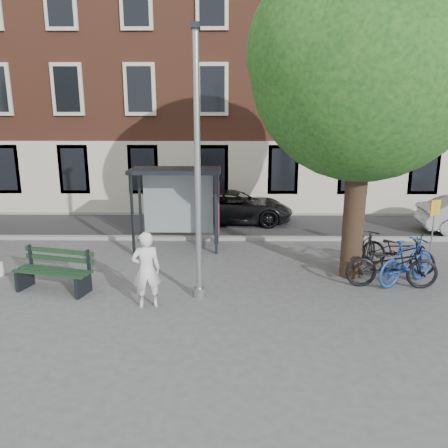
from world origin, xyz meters
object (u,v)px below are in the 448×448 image
at_px(car_dark, 235,207).
at_px(bike_c, 398,250).
at_px(bike_a, 392,265).
at_px(notice_sign, 434,218).
at_px(bench, 54,273).
at_px(bus_shelter, 188,190).
at_px(bike_d, 365,251).
at_px(painter, 146,270).
at_px(bike_b, 407,262).
at_px(lamppost, 198,182).

bearing_deg(car_dark, bike_c, -139.10).
xyz_separation_m(bike_a, bike_c, (0.67, 1.39, -0.05)).
bearing_deg(bike_a, notice_sign, -41.61).
bearing_deg(bike_c, notice_sign, -34.34).
xyz_separation_m(bench, bike_a, (8.42, 0.33, 0.13)).
relative_size(bus_shelter, bike_d, 1.55).
bearing_deg(car_dark, painter, 167.27).
bearing_deg(bike_d, car_dark, -22.83).
relative_size(bus_shelter, bench, 1.39).
xyz_separation_m(bike_a, notice_sign, (1.71, 1.66, 0.82)).
xyz_separation_m(painter, bike_b, (6.42, 1.47, -0.28)).
bearing_deg(notice_sign, car_dark, 116.62).
bearing_deg(lamppost, bike_b, 9.94).
height_order(bus_shelter, bike_b, bus_shelter).
distance_m(bench, bike_c, 9.26).
relative_size(bus_shelter, car_dark, 0.61).
height_order(bike_a, bike_d, bike_a).
xyz_separation_m(bike_b, notice_sign, (1.24, 1.43, 0.80)).
relative_size(bench, bike_a, 0.90).
bearing_deg(lamppost, bench, 174.20).
xyz_separation_m(lamppost, bike_d, (4.51, 1.95, -2.23)).
relative_size(lamppost, bike_c, 2.96).
relative_size(lamppost, notice_sign, 3.15).
bearing_deg(bike_b, bike_c, -40.91).
height_order(bike_a, notice_sign, notice_sign).
height_order(painter, bike_d, painter).
distance_m(painter, bench, 2.67).
xyz_separation_m(lamppost, bike_a, (4.81, 0.69, -2.19)).
bearing_deg(bus_shelter, painter, -96.58).
height_order(bench, notice_sign, notice_sign).
relative_size(lamppost, bench, 2.99).
bearing_deg(painter, bike_d, -171.47).
height_order(painter, bike_b, painter).
bearing_deg(notice_sign, bike_a, -155.98).
bearing_deg(bus_shelter, bike_a, -32.22).
bearing_deg(bike_d, bike_c, -137.68).
xyz_separation_m(bench, bike_b, (8.89, 0.56, 0.14)).
distance_m(bike_b, bike_d, 1.28).
distance_m(bus_shelter, bench, 5.01).
xyz_separation_m(bike_c, notice_sign, (1.04, 0.28, 0.87)).
bearing_deg(bike_d, bike_b, 161.49).
bearing_deg(bus_shelter, bike_d, -22.80).
distance_m(bike_a, bike_b, 0.53).
bearing_deg(notice_sign, bike_c, 174.73).
relative_size(bike_d, car_dark, 0.39).
xyz_separation_m(painter, bench, (-2.47, 0.91, -0.42)).
height_order(painter, bike_a, painter).
height_order(bike_b, notice_sign, notice_sign).
relative_size(lamppost, bike_b, 3.03).
height_order(bus_shelter, bike_d, bus_shelter).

